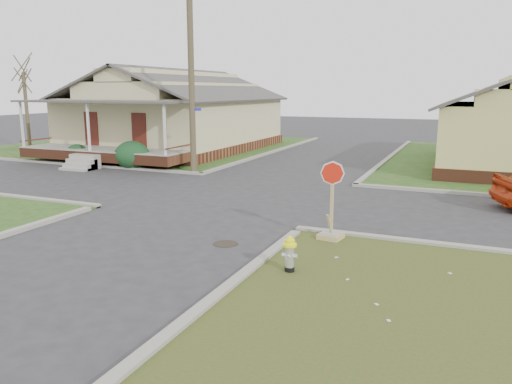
% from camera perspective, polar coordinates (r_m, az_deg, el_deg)
% --- Properties ---
extents(ground, '(120.00, 120.00, 0.00)m').
position_cam_1_polar(ground, '(14.40, -10.47, -4.27)').
color(ground, '#2C2C2E').
rests_on(ground, ground).
extents(verge_far_left, '(19.00, 19.00, 0.05)m').
position_cam_1_polar(verge_far_left, '(36.27, -11.95, 5.23)').
color(verge_far_left, '#224217').
rests_on(verge_far_left, ground).
extents(curbs, '(80.00, 40.00, 0.12)m').
position_cam_1_polar(curbs, '(18.64, -1.97, -0.45)').
color(curbs, gray).
rests_on(curbs, ground).
extents(manhole, '(0.64, 0.64, 0.01)m').
position_cam_1_polar(manhole, '(12.92, -3.50, -5.92)').
color(manhole, black).
rests_on(manhole, ground).
extents(corner_house, '(10.10, 15.50, 5.30)m').
position_cam_1_polar(corner_house, '(33.34, -9.14, 8.68)').
color(corner_house, brown).
rests_on(corner_house, ground).
extents(utility_pole, '(1.80, 0.28, 9.00)m').
position_cam_1_polar(utility_pole, '(23.65, -7.41, 13.37)').
color(utility_pole, '#4A3E2A').
rests_on(utility_pole, ground).
extents(tree_far_left, '(0.22, 0.22, 4.90)m').
position_cam_1_polar(tree_far_left, '(34.89, -24.71, 8.27)').
color(tree_far_left, '#4A3E2A').
rests_on(tree_far_left, verge_far_left).
extents(fire_hydrant, '(0.29, 0.29, 0.79)m').
position_cam_1_polar(fire_hydrant, '(10.78, 3.88, -6.84)').
color(fire_hydrant, black).
rests_on(fire_hydrant, ground).
extents(stop_sign, '(0.59, 0.57, 2.07)m').
position_cam_1_polar(stop_sign, '(13.20, 8.59, -3.44)').
color(stop_sign, tan).
rests_on(stop_sign, ground).
extents(hedge_left, '(1.35, 1.11, 1.03)m').
position_cam_1_polar(hedge_left, '(28.38, -19.74, 4.19)').
color(hedge_left, '#153A1E').
rests_on(hedge_left, verge_far_left).
extents(hedge_right, '(1.64, 1.34, 1.25)m').
position_cam_1_polar(hedge_right, '(25.79, -13.96, 4.10)').
color(hedge_right, '#153A1E').
rests_on(hedge_right, verge_far_left).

